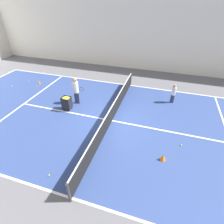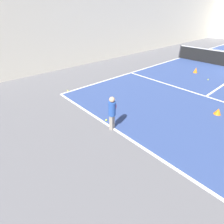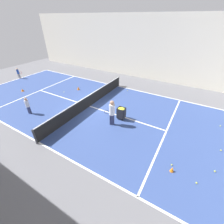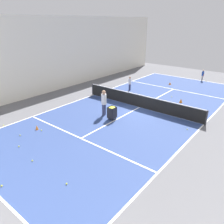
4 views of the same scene
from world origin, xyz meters
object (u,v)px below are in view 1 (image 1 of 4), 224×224
Objects in this scene: tennis_net at (112,113)px; training_cone_1 at (163,157)px; training_cone_0 at (39,82)px; coach_at_net at (76,89)px; child_midcourt at (173,92)px; ball_cart at (66,101)px.

training_cone_1 is (-2.07, -3.03, -0.36)m from tennis_net.
coach_at_net is at bearing -111.88° from training_cone_0.
training_cone_1 is at bearing -49.61° from coach_at_net.
child_midcourt is 4.72× the size of training_cone_0.
child_midcourt is at bearing -2.33° from training_cone_1.
ball_cart is 2.65× the size of training_cone_1.
child_midcourt is (3.17, -3.24, 0.23)m from tennis_net.
child_midcourt reaches higher than training_cone_1.
training_cone_1 is at bearing -116.13° from training_cone_0.
tennis_net is 3.10m from coach_at_net.
training_cone_1 reaches higher than training_cone_0.
child_midcourt is at bearing -2.38° from coach_at_net.
training_cone_0 is (2.65, 4.10, -0.48)m from ball_cart.
ball_cart is 6.53m from training_cone_1.
coach_at_net reaches higher than training_cone_0.
ball_cart is at bearing 84.93° from tennis_net.
coach_at_net is 6.46× the size of training_cone_0.
ball_cart is at bearing 68.93° from training_cone_1.
training_cone_1 is (-5.24, 0.21, -0.59)m from child_midcourt.
training_cone_0 is 11.33m from training_cone_1.
ball_cart is 3.22× the size of training_cone_0.
ball_cart reaches higher than training_cone_0.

